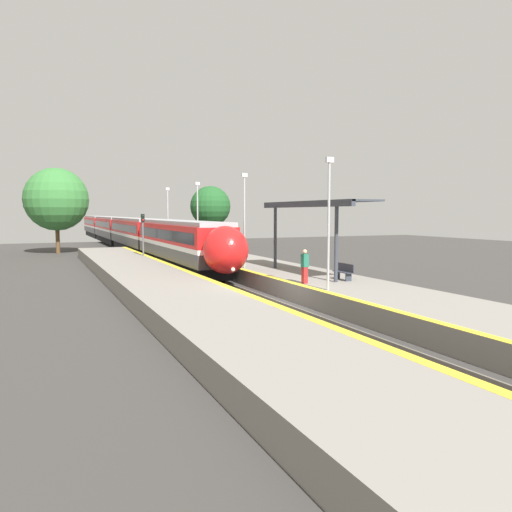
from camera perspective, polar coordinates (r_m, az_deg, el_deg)
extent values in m
plane|color=#383533|center=(24.81, 1.22, -5.68)|extent=(120.00, 120.00, 0.00)
cube|color=slate|center=(24.51, -0.31, -5.63)|extent=(0.08, 90.00, 0.15)
cube|color=slate|center=(25.11, 2.72, -5.38)|extent=(0.08, 90.00, 0.15)
cube|color=black|center=(39.70, -8.66, -0.78)|extent=(2.45, 16.84, 0.85)
cube|color=#38383D|center=(39.62, -8.68, 0.48)|extent=(2.78, 18.31, 0.91)
cube|color=white|center=(39.58, -8.69, 1.37)|extent=(2.80, 18.31, 0.31)
cube|color=red|center=(39.54, -8.70, 2.60)|extent=(2.78, 18.31, 1.38)
cube|color=black|center=(39.54, -8.70, 2.50)|extent=(2.81, 16.84, 0.76)
cube|color=#9E9EA3|center=(39.51, -8.72, 3.81)|extent=(2.50, 18.31, 0.30)
cylinder|color=black|center=(33.05, -6.76, -2.21)|extent=(0.12, 0.94, 0.94)
cylinder|color=black|center=(33.50, -4.41, -2.10)|extent=(0.12, 0.94, 0.94)
cylinder|color=black|center=(35.15, -7.82, -1.80)|extent=(0.12, 0.94, 0.94)
cylinder|color=black|center=(35.57, -5.59, -1.69)|extent=(0.12, 0.94, 0.94)
cylinder|color=black|center=(43.96, -11.13, -0.49)|extent=(0.12, 0.94, 0.94)
cylinder|color=black|center=(44.30, -9.32, -0.42)|extent=(0.12, 0.94, 0.94)
cylinder|color=black|center=(46.10, -11.74, -0.25)|extent=(0.12, 0.94, 0.94)
cylinder|color=black|center=(46.43, -10.00, -0.19)|extent=(0.12, 0.94, 0.94)
ellipsoid|color=red|center=(29.82, -3.51, 0.71)|extent=(2.67, 3.28, 2.87)
ellipsoid|color=black|center=(29.41, -3.23, 1.56)|extent=(1.95, 1.91, 1.46)
sphere|color=#F9F4CC|center=(28.78, -2.64, -1.55)|extent=(0.24, 0.24, 0.24)
cube|color=black|center=(58.29, -13.61, 0.96)|extent=(2.45, 16.84, 0.85)
cube|color=#38383D|center=(58.24, -13.63, 1.82)|extent=(2.78, 18.31, 0.91)
cube|color=white|center=(58.21, -13.64, 2.42)|extent=(2.80, 18.31, 0.31)
cube|color=red|center=(58.18, -13.66, 3.26)|extent=(2.78, 18.31, 1.38)
cube|color=black|center=(58.18, -13.66, 3.19)|extent=(2.81, 16.84, 0.76)
cube|color=#9E9EA3|center=(58.16, -13.68, 4.09)|extent=(2.50, 18.31, 0.30)
cylinder|color=black|center=(51.53, -13.05, 0.26)|extent=(0.12, 0.94, 0.94)
cylinder|color=black|center=(51.82, -11.48, 0.32)|extent=(0.12, 0.94, 0.94)
cylinder|color=black|center=(53.69, -13.49, 0.44)|extent=(0.12, 0.94, 0.94)
cylinder|color=black|center=(53.96, -11.99, 0.49)|extent=(0.12, 0.94, 0.94)
cylinder|color=black|center=(62.69, -15.01, 1.04)|extent=(0.12, 0.94, 0.94)
cylinder|color=black|center=(62.92, -13.71, 1.08)|extent=(0.12, 0.94, 0.94)
cylinder|color=black|center=(64.86, -15.31, 1.16)|extent=(0.12, 0.94, 0.94)
cylinder|color=black|center=(65.09, -14.06, 1.20)|extent=(0.12, 0.94, 0.94)
cube|color=black|center=(77.14, -16.16, 1.85)|extent=(2.45, 16.84, 0.85)
cube|color=#38383D|center=(77.10, -16.18, 2.50)|extent=(2.78, 18.31, 0.91)
cube|color=white|center=(77.07, -16.19, 2.96)|extent=(2.80, 18.31, 0.31)
cube|color=red|center=(77.05, -16.21, 3.59)|extent=(2.78, 18.31, 1.38)
cube|color=black|center=(77.05, -16.20, 3.54)|extent=(2.81, 16.84, 0.76)
cube|color=#9E9EA3|center=(77.04, -16.22, 4.21)|extent=(2.50, 18.31, 0.30)
cylinder|color=black|center=(70.35, -15.99, 1.43)|extent=(0.12, 0.94, 0.94)
cylinder|color=black|center=(70.56, -14.83, 1.47)|extent=(0.12, 0.94, 0.94)
cylinder|color=black|center=(72.52, -16.23, 1.52)|extent=(0.12, 0.94, 0.94)
cylinder|color=black|center=(72.73, -15.11, 1.56)|extent=(0.12, 0.94, 0.94)
cylinder|color=black|center=(81.59, -17.10, 1.86)|extent=(0.12, 0.94, 0.94)
cylinder|color=black|center=(81.77, -16.10, 1.90)|extent=(0.12, 0.94, 0.94)
cylinder|color=black|center=(83.77, -17.28, 1.93)|extent=(0.12, 0.94, 0.94)
cylinder|color=black|center=(83.95, -16.30, 1.97)|extent=(0.12, 0.94, 0.94)
cube|color=black|center=(96.08, -17.71, 2.39)|extent=(2.45, 16.84, 0.85)
cube|color=#38383D|center=(96.05, -17.73, 2.91)|extent=(2.78, 18.31, 0.91)
cube|color=white|center=(96.03, -17.74, 3.28)|extent=(2.80, 18.31, 0.31)
cube|color=red|center=(96.02, -17.75, 3.78)|extent=(2.78, 18.31, 1.38)
cube|color=black|center=(96.02, -17.75, 3.74)|extent=(2.81, 16.84, 0.76)
cube|color=#9E9EA3|center=(96.01, -17.76, 4.29)|extent=(2.50, 18.31, 0.30)
cylinder|color=black|center=(89.28, -17.69, 2.10)|extent=(0.12, 0.94, 0.94)
cylinder|color=black|center=(89.45, -16.78, 2.13)|extent=(0.12, 0.94, 0.94)
cylinder|color=black|center=(91.47, -17.84, 2.16)|extent=(0.12, 0.94, 0.94)
cylinder|color=black|center=(91.63, -16.95, 2.19)|extent=(0.12, 0.94, 0.94)
cylinder|color=black|center=(100.56, -18.40, 2.38)|extent=(0.12, 0.94, 0.94)
cylinder|color=black|center=(100.71, -17.59, 2.40)|extent=(0.12, 0.94, 0.94)
cylinder|color=black|center=(102.75, -18.52, 2.42)|extent=(0.12, 0.94, 0.94)
cylinder|color=black|center=(102.90, -17.72, 2.45)|extent=(0.12, 0.94, 0.94)
cube|color=gray|center=(26.76, 9.40, -3.93)|extent=(5.19, 64.00, 0.95)
cube|color=yellow|center=(25.46, 4.89, -3.24)|extent=(0.40, 64.00, 0.01)
cube|color=gray|center=(23.33, -7.77, -5.22)|extent=(4.84, 64.00, 0.95)
cube|color=yellow|center=(23.95, -2.67, -3.75)|extent=(0.40, 64.00, 0.01)
cube|color=#2D333D|center=(26.93, 10.52, -2.42)|extent=(0.36, 0.06, 0.42)
cube|color=#2D333D|center=(27.84, 9.24, -2.16)|extent=(0.36, 0.06, 0.42)
cube|color=#2D333D|center=(27.36, 9.88, -1.82)|extent=(0.44, 1.46, 0.03)
cube|color=#2D333D|center=(27.44, 10.23, -1.31)|extent=(0.04, 1.46, 0.44)
cube|color=maroon|center=(25.76, 5.58, -2.20)|extent=(0.28, 0.20, 0.85)
cube|color=#1E604C|center=(25.67, 5.59, -0.51)|extent=(0.36, 0.22, 0.68)
sphere|color=tan|center=(25.63, 5.60, 0.50)|extent=(0.23, 0.23, 0.23)
cylinder|color=#59595E|center=(43.46, -12.76, 1.29)|extent=(0.14, 0.14, 3.78)
cube|color=black|center=(43.38, -12.82, 4.25)|extent=(0.28, 0.20, 0.70)
sphere|color=black|center=(43.27, -12.80, 4.47)|extent=(0.14, 0.14, 0.14)
sphere|color=red|center=(43.27, -12.79, 4.02)|extent=(0.14, 0.14, 0.14)
cylinder|color=#9E9EA3|center=(23.47, 8.30, 3.30)|extent=(0.12, 0.12, 5.94)
cube|color=silver|center=(23.58, 8.40, 10.82)|extent=(0.36, 0.20, 0.24)
cylinder|color=#9E9EA3|center=(32.57, -1.34, 3.80)|extent=(0.12, 0.12, 5.94)
cube|color=silver|center=(32.65, -1.35, 9.23)|extent=(0.36, 0.20, 0.24)
cylinder|color=#9E9EA3|center=(42.18, -6.68, 4.04)|extent=(0.12, 0.12, 5.94)
cube|color=silver|center=(42.25, -6.73, 8.23)|extent=(0.36, 0.20, 0.24)
cylinder|color=#9E9EA3|center=(52.03, -10.03, 4.17)|extent=(0.12, 0.12, 5.94)
cube|color=silver|center=(52.08, -10.08, 7.57)|extent=(0.36, 0.20, 0.24)
cylinder|color=#333842|center=(26.38, 9.15, 1.40)|extent=(0.20, 0.20, 4.04)
cylinder|color=#333842|center=(32.68, 2.21, 2.13)|extent=(0.20, 0.20, 4.04)
cube|color=#333842|center=(29.43, 5.35, 5.93)|extent=(0.24, 10.24, 0.36)
cube|color=#333842|center=(29.89, 6.86, 6.13)|extent=(2.00, 10.24, 0.10)
cylinder|color=brown|center=(60.12, -21.72, 1.81)|extent=(0.44, 0.44, 3.28)
sphere|color=#337033|center=(60.07, -21.86, 6.03)|extent=(6.98, 6.98, 6.98)
cylinder|color=brown|center=(67.52, -5.21, 2.45)|extent=(0.44, 0.44, 3.28)
sphere|color=#1E5123|center=(67.46, -5.23, 5.68)|extent=(5.41, 5.41, 5.41)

